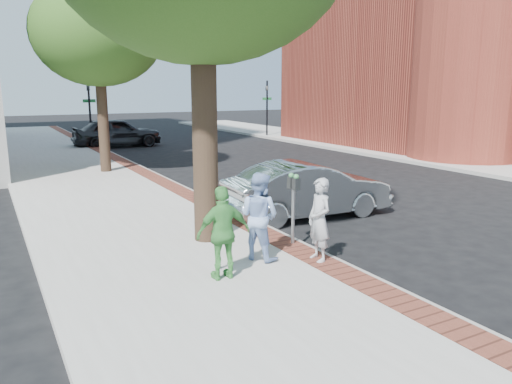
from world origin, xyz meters
TOP-DOWN VIEW (x-y plane):
  - ground at (0.00, 0.00)m, footprint 120.00×120.00m
  - sidewalk at (-1.50, 8.00)m, footprint 5.00×60.00m
  - brick_strip at (0.70, 8.00)m, footprint 0.60×60.00m
  - curb at (1.05, 8.00)m, footprint 0.10×60.00m
  - sidewalk_far at (14.50, 8.00)m, footprint 5.00×60.00m
  - church at (20.98, 13.13)m, footprint 19.00×16.00m
  - signal_near at (0.90, 22.00)m, footprint 0.70×0.15m
  - signal_far at (12.50, 22.00)m, footprint 0.70×0.15m
  - tree_far at (-0.50, 12.00)m, footprint 4.80×4.80m
  - parking_meter at (0.83, 0.75)m, footprint 0.12×0.32m
  - person_gray at (0.70, -0.35)m, footprint 0.41×0.59m
  - person_officer at (-0.23, 0.28)m, footprint 0.93×1.00m
  - person_green at (-1.24, -0.31)m, footprint 0.95×0.44m
  - sedan_silver at (2.69, 2.90)m, footprint 4.48×1.76m
  - bg_car at (2.18, 21.30)m, footprint 4.92×2.01m

SIDE VIEW (x-z plane):
  - ground at x=0.00m, z-range 0.00..0.00m
  - sidewalk at x=-1.50m, z-range 0.00..0.15m
  - curb at x=1.05m, z-range 0.00..0.15m
  - sidewalk_far at x=14.50m, z-range 0.00..0.15m
  - brick_strip at x=0.70m, z-range 0.15..0.16m
  - sedan_silver at x=2.69m, z-range 0.00..1.45m
  - bg_car at x=2.18m, z-range 0.00..1.67m
  - person_gray at x=0.70m, z-range 0.15..1.71m
  - person_green at x=-1.24m, z-range 0.15..1.74m
  - person_officer at x=-0.23m, z-range 0.15..1.80m
  - parking_meter at x=0.83m, z-range 0.47..1.94m
  - signal_near at x=0.90m, z-range 0.35..4.15m
  - signal_far at x=12.50m, z-range 0.35..4.15m
  - tree_far at x=-0.50m, z-range 1.73..8.87m
  - church at x=20.98m, z-range -2.94..17.46m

